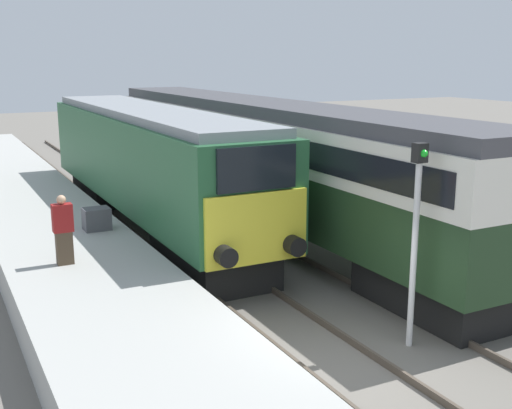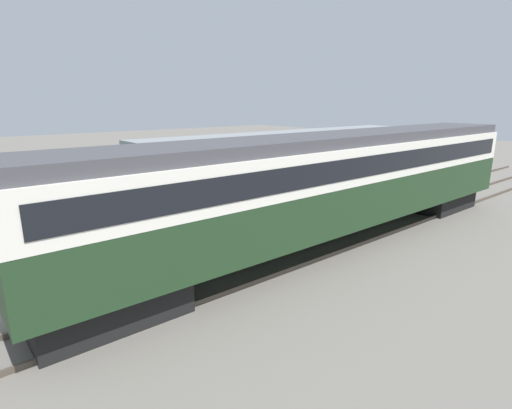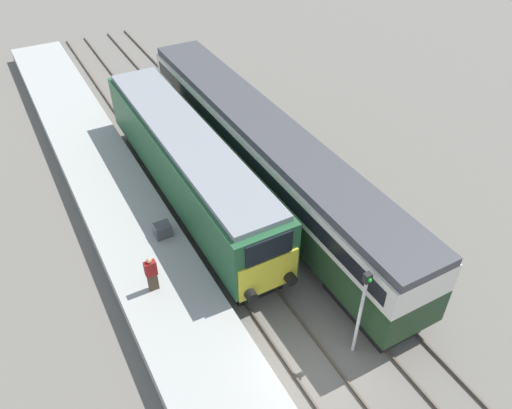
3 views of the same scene
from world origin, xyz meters
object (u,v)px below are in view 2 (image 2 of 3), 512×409
Objects in this scene: locomotive at (292,171)px; passenger_carriage at (335,179)px; signal_post at (29,222)px; luggage_crate at (213,193)px; person_on_platform at (144,185)px.

locomotive is 0.74× the size of passenger_carriage.
passenger_carriage is 5.30× the size of signal_post.
passenger_carriage is at bearing 13.80° from luggage_crate.
luggage_crate is at bearing -166.20° from passenger_carriage.
signal_post is (5.43, -5.42, 0.67)m from person_on_platform.
signal_post reaches higher than person_on_platform.
locomotive is at bearing 48.23° from luggage_crate.
signal_post is 9.10m from luggage_crate.
passenger_carriage is 8.24m from person_on_platform.
luggage_crate is (1.37, 2.64, -0.49)m from person_on_platform.
locomotive is at bearing 160.16° from passenger_carriage.
signal_post is at bearing -63.26° from luggage_crate.
signal_post is at bearing -44.96° from person_on_platform.
passenger_carriage is 29.96× the size of luggage_crate.
locomotive is 6.49m from person_on_platform.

